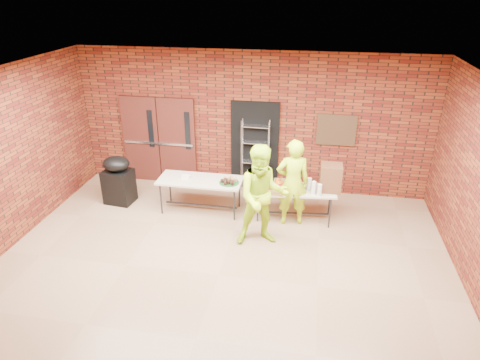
# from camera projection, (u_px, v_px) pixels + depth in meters

# --- Properties ---
(room) EXTENTS (8.08, 7.08, 3.28)m
(room) POSITION_uv_depth(u_px,v_px,m) (216.00, 191.00, 6.55)
(room) COLOR #8D6B4C
(room) RESTS_ON ground
(double_doors) EXTENTS (1.78, 0.12, 2.10)m
(double_doors) POSITION_uv_depth(u_px,v_px,m) (159.00, 140.00, 10.19)
(double_doors) COLOR #421512
(double_doors) RESTS_ON room
(dark_doorway) EXTENTS (1.10, 0.06, 2.10)m
(dark_doorway) POSITION_uv_depth(u_px,v_px,m) (255.00, 146.00, 9.85)
(dark_doorway) COLOR black
(dark_doorway) RESTS_ON room
(bronze_plaque) EXTENTS (0.85, 0.04, 0.70)m
(bronze_plaque) POSITION_uv_depth(u_px,v_px,m) (336.00, 130.00, 9.34)
(bronze_plaque) COLOR #3D2818
(bronze_plaque) RESTS_ON room
(wire_rack) EXTENTS (0.64, 0.23, 1.72)m
(wire_rack) POSITION_uv_depth(u_px,v_px,m) (255.00, 156.00, 9.80)
(wire_rack) COLOR #B1B1B8
(wire_rack) RESTS_ON room
(table_left) EXTENTS (1.77, 0.75, 0.73)m
(table_left) POSITION_uv_depth(u_px,v_px,m) (200.00, 182.00, 9.00)
(table_left) COLOR tan
(table_left) RESTS_ON room
(table_right) EXTENTS (1.69, 0.84, 0.67)m
(table_right) POSITION_uv_depth(u_px,v_px,m) (295.00, 192.00, 8.72)
(table_right) COLOR tan
(table_right) RESTS_ON room
(basket_bananas) EXTENTS (0.41, 0.32, 0.13)m
(basket_bananas) POSITION_uv_depth(u_px,v_px,m) (261.00, 185.00, 8.76)
(basket_bananas) COLOR #AB7A45
(basket_bananas) RESTS_ON table_right
(basket_oranges) EXTENTS (0.47, 0.37, 0.15)m
(basket_oranges) POSITION_uv_depth(u_px,v_px,m) (285.00, 185.00, 8.74)
(basket_oranges) COLOR #AB7A45
(basket_oranges) RESTS_ON table_right
(basket_apples) EXTENTS (0.43, 0.33, 0.13)m
(basket_apples) POSITION_uv_depth(u_px,v_px,m) (273.00, 189.00, 8.55)
(basket_apples) COLOR #AB7A45
(basket_apples) RESTS_ON table_right
(muffin_tray) EXTENTS (0.41, 0.41, 0.10)m
(muffin_tray) POSITION_uv_depth(u_px,v_px,m) (229.00, 181.00, 8.80)
(muffin_tray) COLOR #144D1E
(muffin_tray) RESTS_ON table_left
(napkin_box) EXTENTS (0.17, 0.11, 0.06)m
(napkin_box) POSITION_uv_depth(u_px,v_px,m) (186.00, 177.00, 9.04)
(napkin_box) COLOR silver
(napkin_box) RESTS_ON table_left
(coffee_dispenser) EXTENTS (0.42, 0.38, 0.55)m
(coffee_dispenser) POSITION_uv_depth(u_px,v_px,m) (331.00, 178.00, 8.54)
(coffee_dispenser) COLOR #51351B
(coffee_dispenser) RESTS_ON table_right
(cup_stack_front) EXTENTS (0.09, 0.09, 0.27)m
(cup_stack_front) POSITION_uv_depth(u_px,v_px,m) (314.00, 188.00, 8.45)
(cup_stack_front) COLOR silver
(cup_stack_front) RESTS_ON table_right
(cup_stack_mid) EXTENTS (0.08, 0.08, 0.25)m
(cup_stack_mid) POSITION_uv_depth(u_px,v_px,m) (320.00, 190.00, 8.37)
(cup_stack_mid) COLOR silver
(cup_stack_mid) RESTS_ON table_right
(cup_stack_back) EXTENTS (0.09, 0.09, 0.26)m
(cup_stack_back) POSITION_uv_depth(u_px,v_px,m) (309.00, 184.00, 8.60)
(cup_stack_back) COLOR silver
(cup_stack_back) RESTS_ON table_right
(covered_grill) EXTENTS (0.65, 0.56, 1.09)m
(covered_grill) POSITION_uv_depth(u_px,v_px,m) (118.00, 180.00, 9.40)
(covered_grill) COLOR black
(covered_grill) RESTS_ON room
(volunteer_woman) EXTENTS (0.74, 0.56, 1.81)m
(volunteer_woman) POSITION_uv_depth(u_px,v_px,m) (293.00, 183.00, 8.42)
(volunteer_woman) COLOR #B2E319
(volunteer_woman) RESTS_ON room
(volunteer_man) EXTENTS (1.11, 0.96, 1.95)m
(volunteer_man) POSITION_uv_depth(u_px,v_px,m) (263.00, 196.00, 7.75)
(volunteer_man) COLOR #B2E319
(volunteer_man) RESTS_ON room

